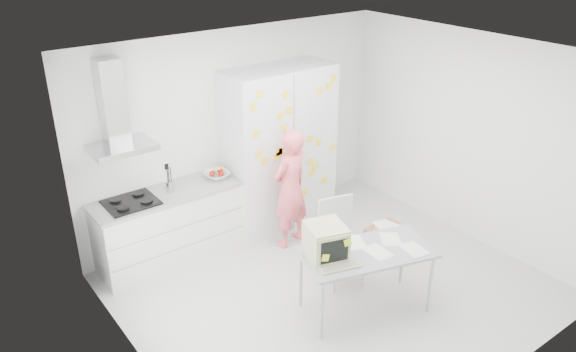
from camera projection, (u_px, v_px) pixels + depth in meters
floor at (333, 288)px, 6.54m from camera, size 4.50×4.00×0.02m
walls at (296, 162)px, 6.49m from camera, size 4.52×4.01×2.70m
ceiling at (342, 57)px, 5.40m from camera, size 4.50×4.00×0.02m
counter_run at (170, 225)px, 6.92m from camera, size 1.84×0.63×1.28m
range_hood at (115, 115)px, 6.14m from camera, size 0.70×0.48×1.01m
tall_cabinet at (279, 148)px, 7.53m from camera, size 1.50×0.68×2.20m
person at (290, 189)px, 7.11m from camera, size 0.65×0.50×1.59m
desk at (341, 247)px, 5.79m from camera, size 1.52×1.06×1.10m
chair at (340, 235)px, 6.51m from camera, size 0.55×0.55×1.01m
cardboard_box at (387, 241)px, 7.10m from camera, size 0.49×0.40×0.42m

